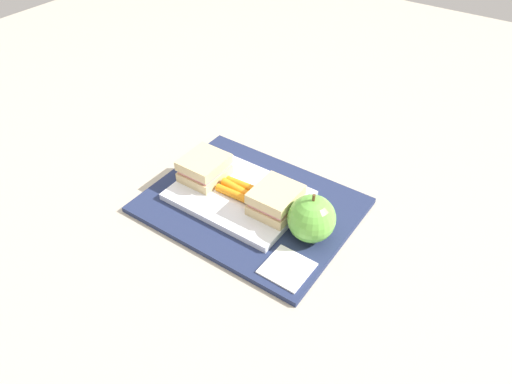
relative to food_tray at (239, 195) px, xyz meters
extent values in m
plane|color=#B7AD99|center=(0.03, 0.00, -0.02)|extent=(2.40, 2.40, 0.00)
cube|color=navy|center=(0.03, 0.00, -0.01)|extent=(0.36, 0.28, 0.01)
cube|color=white|center=(0.00, 0.00, 0.00)|extent=(0.23, 0.17, 0.01)
cube|color=#DBC189|center=(-0.08, 0.00, 0.01)|extent=(0.07, 0.08, 0.02)
cube|color=pink|center=(-0.08, 0.00, 0.03)|extent=(0.07, 0.07, 0.01)
cube|color=#DBC189|center=(-0.08, 0.00, 0.04)|extent=(0.07, 0.08, 0.02)
cube|color=#DBC189|center=(0.08, 0.00, 0.01)|extent=(0.07, 0.08, 0.02)
cube|color=pink|center=(0.08, 0.00, 0.03)|extent=(0.07, 0.07, 0.01)
cube|color=#DBC189|center=(0.08, 0.00, 0.04)|extent=(0.07, 0.08, 0.02)
cylinder|color=orange|center=(0.00, -0.01, 0.01)|extent=(0.08, 0.01, 0.02)
cylinder|color=orange|center=(0.00, 0.00, 0.01)|extent=(0.08, 0.01, 0.02)
cylinder|color=orange|center=(0.00, 0.01, 0.01)|extent=(0.08, 0.01, 0.02)
sphere|color=#66B742|center=(0.15, -0.01, 0.03)|extent=(0.08, 0.08, 0.08)
cylinder|color=brown|center=(0.15, -0.01, 0.08)|extent=(0.01, 0.01, 0.01)
cube|color=white|center=(0.16, -0.09, 0.00)|extent=(0.07, 0.07, 0.00)
camera|label=1|loc=(0.40, -0.51, 0.56)|focal=33.40mm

